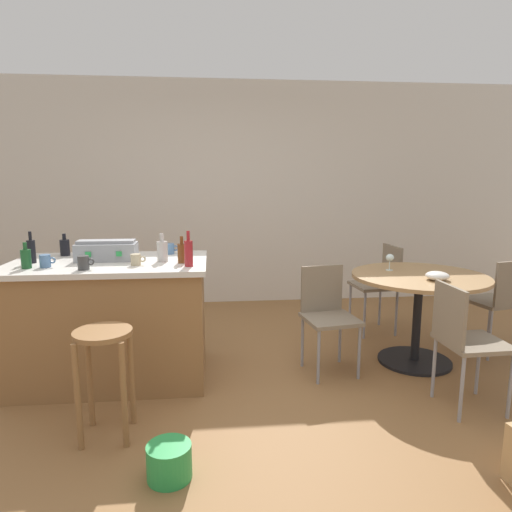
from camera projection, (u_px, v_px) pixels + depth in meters
ground_plane at (234, 401)px, 3.18m from camera, size 8.80×8.80×0.00m
back_wall at (222, 194)px, 5.53m from camera, size 8.00×0.10×2.70m
kitchen_island at (112, 320)px, 3.49m from camera, size 1.48×0.90×0.93m
wooden_stool at (104, 359)px, 2.67m from camera, size 0.34×0.34×0.67m
dining_table at (418, 295)px, 3.75m from camera, size 1.11×1.11×0.76m
folding_chair_near at (464, 336)px, 3.00m from camera, size 0.41×0.41×0.87m
folding_chair_far at (499, 298)px, 3.94m from camera, size 0.48×0.48×0.87m
folding_chair_left at (380, 281)px, 4.54m from camera, size 0.44×0.44×0.88m
folding_chair_right at (327, 311)px, 3.63m from camera, size 0.46×0.46×0.85m
toolbox at (107, 251)px, 3.45m from camera, size 0.45×0.22×0.16m
bottle_0 at (26, 258)px, 3.14m from camera, size 0.07×0.07×0.18m
bottle_1 at (189, 253)px, 3.21m from camera, size 0.06×0.06×0.26m
bottle_2 at (31, 251)px, 3.34m from camera, size 0.06×0.06×0.24m
bottle_3 at (182, 253)px, 3.34m from camera, size 0.06×0.06×0.20m
bottle_4 at (162, 251)px, 3.40m from camera, size 0.08×0.08×0.21m
bottle_5 at (65, 247)px, 3.65m from camera, size 0.08×0.08×0.18m
cup_0 at (84, 263)px, 3.10m from camera, size 0.11×0.08×0.10m
cup_1 at (136, 260)px, 3.26m from camera, size 0.11×0.07×0.08m
cup_2 at (45, 261)px, 3.19m from camera, size 0.11×0.07×0.09m
cup_3 at (169, 249)px, 3.74m from camera, size 0.12×0.09×0.09m
wine_glass at (390, 258)px, 3.88m from camera, size 0.07×0.07×0.14m
serving_bowl at (437, 276)px, 3.52m from camera, size 0.18×0.18×0.07m
plastic_bucket at (169, 462)px, 2.35m from camera, size 0.24×0.24×0.19m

